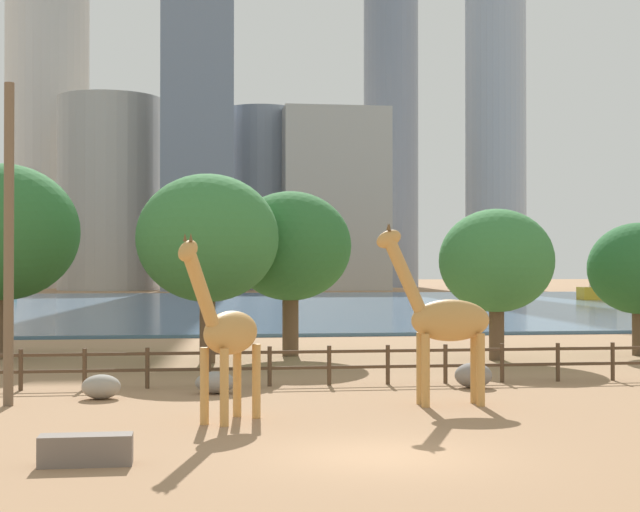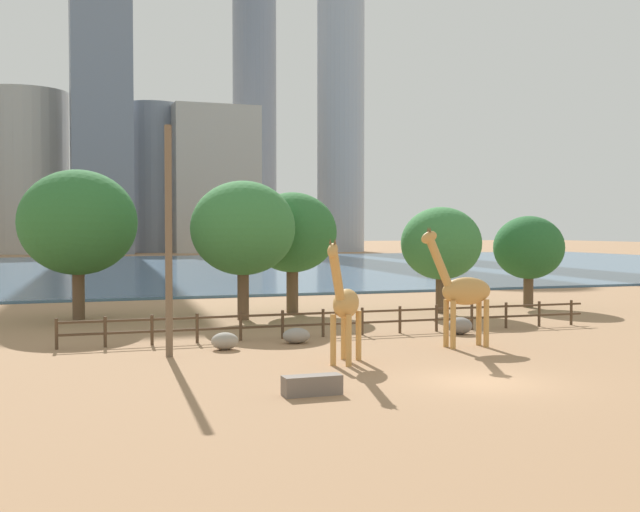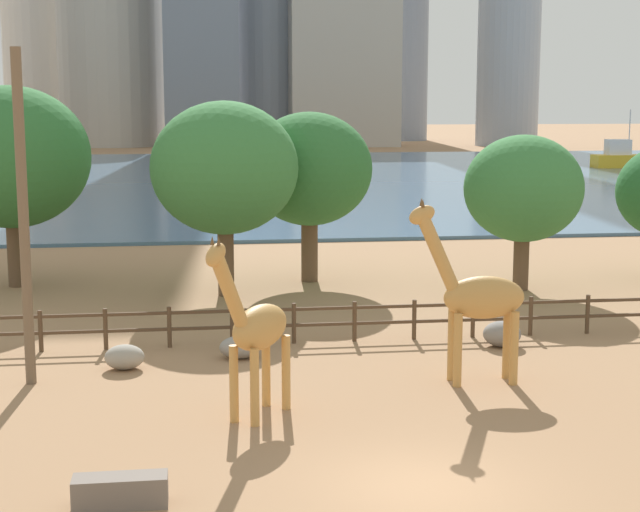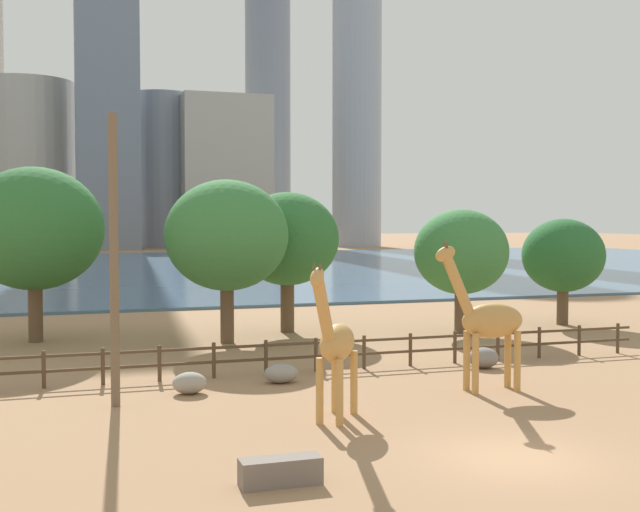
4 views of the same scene
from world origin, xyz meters
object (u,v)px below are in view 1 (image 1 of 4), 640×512
Objects in this scene: boulder_by_pole at (101,387)px; tree_left_large at (290,247)px; tree_center_broad at (639,269)px; utility_pole at (9,244)px; boulder_small at (473,375)px; tree_right_small at (3,232)px; boulder_near_fence at (215,383)px; giraffe_companion at (227,333)px; giraffe_tall at (444,320)px; tree_left_small at (208,238)px; feeding_trough at (86,450)px; tree_right_tall at (496,261)px; boat_sailboat at (609,290)px.

boulder_by_pole is 15.46m from tree_left_large.
utility_pole is at bearing -153.57° from tree_center_broad.
boulder_by_pole is at bearing -174.67° from boulder_small.
boulder_small is 15.00m from tree_center_broad.
tree_right_small reaches higher than tree_center_broad.
tree_left_large is (3.66, 12.29, 4.42)m from boulder_near_fence.
boulder_small is (8.16, 5.93, -1.83)m from giraffe_companion.
tree_left_small is (-6.27, 13.08, 2.64)m from giraffe_tall.
tree_right_small is at bearing 100.68° from utility_pole.
tree_right_small is at bearing -46.52° from giraffe_tall.
giraffe_companion is 2.60× the size of feeding_trough.
tree_right_small is (-14.83, 16.15, 2.95)m from giraffe_tall.
giraffe_companion is 15.53m from tree_left_small.
tree_center_broad is at bearing 43.98° from feeding_trough.
boulder_small reaches higher than boulder_by_pole.
feeding_trough is 20.93m from tree_left_small.
giraffe_tall is 7.44m from boulder_near_fence.
giraffe_companion is (-6.17, -2.19, -0.16)m from giraffe_tall.
tree_left_small is (-0.00, 9.65, 4.69)m from boulder_near_fence.
tree_right_tall is at bearing -2.21° from tree_left_small.
giraffe_companion is 3.89× the size of boulder_small.
boulder_near_fence is at bearing -142.66° from giraffe_companion.
tree_center_broad is at bearing -4.85° from tree_right_small.
utility_pole reaches higher than tree_left_small.
tree_right_tall is (14.81, 19.73, 3.82)m from feeding_trough.
tree_left_small reaches higher than feeding_trough.
boat_sailboat reaches higher than giraffe_companion.
boulder_small is at bearing -48.50° from tree_left_small.
giraffe_companion is at bearing 58.98° from feeding_trough.
tree_center_broad is 18.89m from tree_left_small.
tree_center_broad is (22.19, 11.16, 3.43)m from boulder_by_pole.
tree_left_large is (7.02, 13.05, 4.40)m from boulder_by_pole.
giraffe_companion is 0.52× the size of utility_pole.
boulder_small is at bearing -115.02° from boat_sailboat.
giraffe_companion is 10.25m from boulder_small.
boat_sailboat reaches higher than tree_center_broad.
boulder_near_fence is (5.81, 1.85, -4.18)m from utility_pole.
tree_center_broad is 0.81× the size of boat_sailboat.
tree_right_small is at bearing 111.09° from boulder_by_pole.
feeding_trough is at bearing -71.21° from utility_pole.
boulder_by_pole is at bearing -68.91° from tree_right_small.
giraffe_companion reaches higher than boulder_small.
tree_left_large is at bearing 111.02° from boulder_small.
tree_left_small is 0.93× the size of tree_right_small.
feeding_trough is at bearing -87.07° from boulder_by_pole.
boulder_by_pole is 0.63× the size of feeding_trough.
tree_center_broad reaches higher than boulder_by_pole.
tree_right_tall is at bearing -115.62° from boat_sailboat.
tree_right_small is (-2.75, 14.58, 0.82)m from utility_pole.
giraffe_tall is 18.73m from tree_center_broad.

